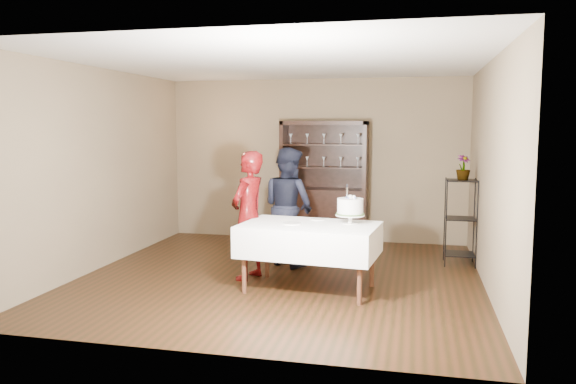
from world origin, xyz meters
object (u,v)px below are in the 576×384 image
cake_table (309,240)px  cake (350,208)px  woman (248,215)px  potted_plant (463,167)px  china_hutch (324,203)px  plant_etagere (460,218)px  man (288,206)px

cake_table → cake: size_ratio=3.55×
woman → potted_plant: bearing=132.1°
china_hutch → cake_table: bearing=-84.4°
cake → potted_plant: bearing=47.6°
plant_etagere → woman: 2.98m
man → china_hutch: bearing=-64.3°
woman → cake_table: bearing=84.8°
woman → man: 0.88m
cake_table → cake: cake is taller
potted_plant → plant_etagere: bearing=109.3°
china_hutch → cake_table: china_hutch is taller
cake_table → woman: 0.92m
china_hutch → cake: china_hutch is taller
cake_table → woman: size_ratio=1.03×
man → cake_table: bearing=148.8°
man → woman: bearing=103.0°
cake_table → man: (-0.51, 1.14, 0.22)m
plant_etagere → potted_plant: potted_plant is taller
cake_table → cake: bearing=16.8°
woman → man: (0.33, 0.82, 0.01)m
potted_plant → cake_table: bearing=-138.1°
woman → potted_plant: (2.66, 1.31, 0.55)m
plant_etagere → man: man is taller
plant_etagere → potted_plant: bearing=-70.7°
cake_table → man: bearing=114.2°
man → cake: size_ratio=3.49×
woman → potted_plant: 3.02m
china_hutch → plant_etagere: size_ratio=1.67×
plant_etagere → woman: size_ratio=0.74×
potted_plant → man: bearing=-168.2°
cake_table → man: size_ratio=1.02×
china_hutch → cake: size_ratio=4.27×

